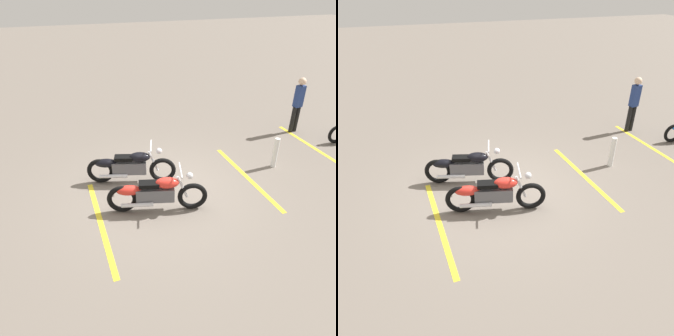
{
  "view_description": "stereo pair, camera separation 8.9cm",
  "coord_description": "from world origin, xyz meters",
  "views": [
    {
      "loc": [
        -1.69,
        -6.38,
        4.67
      ],
      "look_at": [
        0.23,
        0.0,
        0.65
      ],
      "focal_mm": 35.26,
      "sensor_mm": 36.0,
      "label": 1
    },
    {
      "loc": [
        -1.78,
        -6.36,
        4.67
      ],
      "look_at": [
        0.23,
        0.0,
        0.65
      ],
      "focal_mm": 35.26,
      "sensor_mm": 36.0,
      "label": 2
    }
  ],
  "objects": [
    {
      "name": "bystander_secondary",
      "position": [
        5.23,
        2.12,
        1.01
      ],
      "size": [
        0.3,
        0.24,
        1.81
      ],
      "rotation": [
        0.0,
        0.0,
        4.87
      ],
      "color": "black",
      "rests_on": "ground"
    },
    {
      "name": "parking_stripe_near",
      "position": [
        -1.51,
        -0.78,
        0.0
      ],
      "size": [
        0.29,
        3.2,
        0.01
      ],
      "primitive_type": "cube",
      "rotation": [
        0.0,
        0.0,
        1.62
      ],
      "color": "yellow",
      "rests_on": "ground"
    },
    {
      "name": "parking_stripe_mid",
      "position": [
        2.39,
        -0.0,
        0.0
      ],
      "size": [
        0.29,
        3.2,
        0.01
      ],
      "primitive_type": "cube",
      "rotation": [
        0.0,
        0.0,
        1.62
      ],
      "color": "yellow",
      "rests_on": "ground"
    },
    {
      "name": "motorcycle_dark_foreground",
      "position": [
        -0.59,
        0.66,
        0.46
      ],
      "size": [
        2.18,
        0.78,
        1.04
      ],
      "rotation": [
        0.0,
        0.0,
        -0.26
      ],
      "color": "black",
      "rests_on": "ground"
    },
    {
      "name": "motorcycle_bright_foreground",
      "position": [
        -0.27,
        -0.64,
        0.46
      ],
      "size": [
        2.2,
        0.73,
        1.04
      ],
      "rotation": [
        0.0,
        0.0,
        -0.22
      ],
      "color": "black",
      "rests_on": "ground"
    },
    {
      "name": "bollard_post",
      "position": [
        3.34,
        0.28,
        0.43
      ],
      "size": [
        0.14,
        0.14,
        0.85
      ],
      "primitive_type": "cylinder",
      "color": "white",
      "rests_on": "ground"
    },
    {
      "name": "parking_stripe_far",
      "position": [
        5.14,
        0.96,
        0.0
      ],
      "size": [
        0.29,
        3.2,
        0.01
      ],
      "primitive_type": "cube",
      "rotation": [
        0.0,
        0.0,
        1.62
      ],
      "color": "yellow",
      "rests_on": "ground"
    },
    {
      "name": "ground_plane",
      "position": [
        0.0,
        0.0,
        0.0
      ],
      "size": [
        60.0,
        60.0,
        0.0
      ],
      "primitive_type": "plane",
      "color": "slate"
    }
  ]
}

